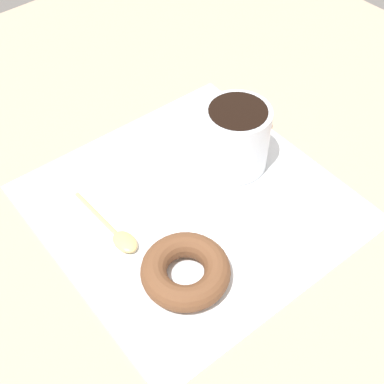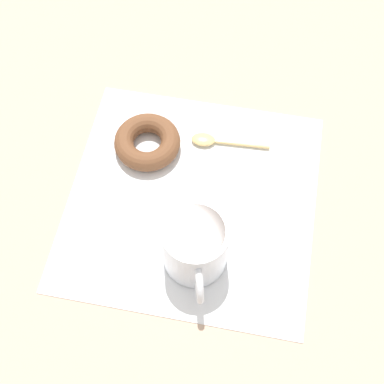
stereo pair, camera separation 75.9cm
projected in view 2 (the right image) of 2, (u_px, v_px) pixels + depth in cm
name	position (u px, v px, depth cm)	size (l,w,h in cm)	color
ground_plane	(176.00, 183.00, 79.18)	(120.00, 120.00, 2.00)	tan
napkin	(192.00, 199.00, 76.60)	(34.93, 34.93, 0.30)	white
coffee_cup	(195.00, 246.00, 68.04)	(8.52, 11.82, 8.87)	silver
donut	(147.00, 142.00, 79.37)	(9.89, 9.89, 2.91)	brown
spoon	(213.00, 141.00, 80.74)	(11.90, 2.45, 0.90)	#D8B772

